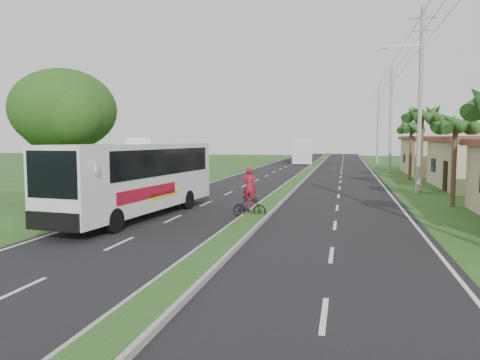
# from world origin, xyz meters

# --- Properties ---
(ground) EXTENTS (180.00, 180.00, 0.00)m
(ground) POSITION_xyz_m (0.00, 0.00, 0.00)
(ground) COLOR #264318
(ground) RESTS_ON ground
(road_asphalt) EXTENTS (14.00, 160.00, 0.02)m
(road_asphalt) POSITION_xyz_m (0.00, 20.00, 0.01)
(road_asphalt) COLOR black
(road_asphalt) RESTS_ON ground
(median_strip) EXTENTS (1.20, 160.00, 0.18)m
(median_strip) POSITION_xyz_m (0.00, 20.00, 0.10)
(median_strip) COLOR gray
(median_strip) RESTS_ON ground
(lane_edge_left) EXTENTS (0.12, 160.00, 0.01)m
(lane_edge_left) POSITION_xyz_m (-6.70, 20.00, 0.00)
(lane_edge_left) COLOR silver
(lane_edge_left) RESTS_ON ground
(lane_edge_right) EXTENTS (0.12, 160.00, 0.01)m
(lane_edge_right) POSITION_xyz_m (6.70, 20.00, 0.00)
(lane_edge_right) COLOR silver
(lane_edge_right) RESTS_ON ground
(shop_far) EXTENTS (8.60, 11.60, 3.82)m
(shop_far) POSITION_xyz_m (14.00, 36.00, 1.93)
(shop_far) COLOR tan
(shop_far) RESTS_ON ground
(palm_verge_b) EXTENTS (2.40, 2.40, 5.05)m
(palm_verge_b) POSITION_xyz_m (9.40, 12.00, 4.36)
(palm_verge_b) COLOR #473321
(palm_verge_b) RESTS_ON ground
(palm_verge_c) EXTENTS (2.40, 2.40, 5.85)m
(palm_verge_c) POSITION_xyz_m (8.80, 19.00, 5.12)
(palm_verge_c) COLOR #473321
(palm_verge_c) RESTS_ON ground
(palm_verge_d) EXTENTS (2.40, 2.40, 5.25)m
(palm_verge_d) POSITION_xyz_m (9.30, 28.00, 4.55)
(palm_verge_d) COLOR #473321
(palm_verge_d) RESTS_ON ground
(shade_tree) EXTENTS (6.30, 6.00, 7.54)m
(shade_tree) POSITION_xyz_m (-12.11, 10.02, 5.03)
(shade_tree) COLOR #473321
(shade_tree) RESTS_ON ground
(utility_pole_b) EXTENTS (3.20, 0.28, 12.00)m
(utility_pole_b) POSITION_xyz_m (8.47, 18.00, 6.26)
(utility_pole_b) COLOR gray
(utility_pole_b) RESTS_ON ground
(utility_pole_c) EXTENTS (1.60, 0.28, 11.00)m
(utility_pole_c) POSITION_xyz_m (8.50, 38.00, 5.67)
(utility_pole_c) COLOR gray
(utility_pole_c) RESTS_ON ground
(utility_pole_d) EXTENTS (1.60, 0.28, 10.50)m
(utility_pole_d) POSITION_xyz_m (8.50, 58.00, 5.42)
(utility_pole_d) COLOR gray
(utility_pole_d) RESTS_ON ground
(coach_bus_main) EXTENTS (3.44, 11.23, 3.57)m
(coach_bus_main) POSITION_xyz_m (-5.19, 5.24, 1.96)
(coach_bus_main) COLOR silver
(coach_bus_main) RESTS_ON ground
(coach_bus_far) EXTENTS (3.65, 12.44, 3.57)m
(coach_bus_far) POSITION_xyz_m (-2.31, 55.05, 2.03)
(coach_bus_far) COLOR silver
(coach_bus_far) RESTS_ON ground
(motorcyclist) EXTENTS (1.60, 0.64, 2.28)m
(motorcyclist) POSITION_xyz_m (-0.29, 6.15, 0.86)
(motorcyclist) COLOR black
(motorcyclist) RESTS_ON ground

